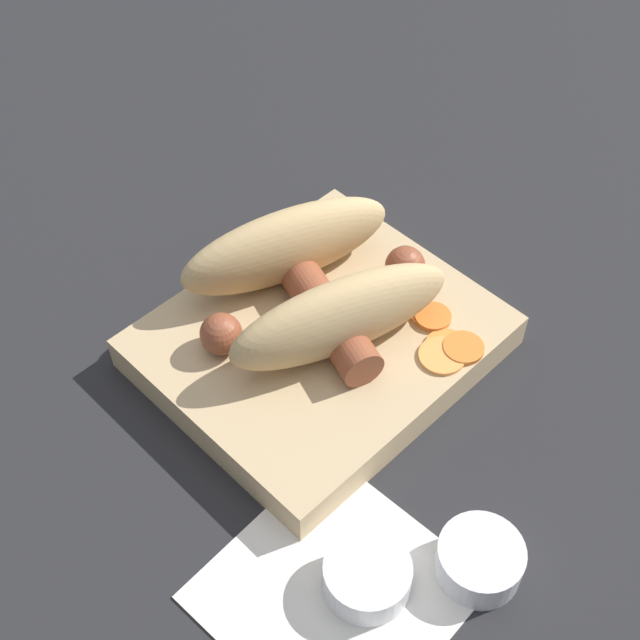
# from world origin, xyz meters

# --- Properties ---
(ground_plane) EXTENTS (3.00, 3.00, 0.00)m
(ground_plane) POSITION_xyz_m (0.00, 0.00, 0.00)
(ground_plane) COLOR #232326
(food_tray) EXTENTS (0.22, 0.19, 0.03)m
(food_tray) POSITION_xyz_m (0.00, 0.00, 0.01)
(food_tray) COLOR tan
(food_tray) RESTS_ON ground_plane
(bread_roll) EXTENTS (0.19, 0.16, 0.06)m
(bread_roll) POSITION_xyz_m (0.01, 0.02, 0.06)
(bread_roll) COLOR tan
(bread_roll) RESTS_ON food_tray
(sausage) EXTENTS (0.17, 0.14, 0.03)m
(sausage) POSITION_xyz_m (0.01, 0.01, 0.04)
(sausage) COLOR brown
(sausage) RESTS_ON food_tray
(pickled_veggies) EXTENTS (0.06, 0.07, 0.00)m
(pickled_veggies) POSITION_xyz_m (0.05, -0.07, 0.03)
(pickled_veggies) COLOR orange
(pickled_veggies) RESTS_ON food_tray
(napkin) EXTENTS (0.14, 0.14, 0.00)m
(napkin) POSITION_xyz_m (-0.12, -0.13, 0.00)
(napkin) COLOR white
(napkin) RESTS_ON ground_plane
(condiment_cup_near) EXTENTS (0.05, 0.05, 0.02)m
(condiment_cup_near) POSITION_xyz_m (-0.10, -0.14, 0.01)
(condiment_cup_near) COLOR silver
(condiment_cup_near) RESTS_ON ground_plane
(condiment_cup_far) EXTENTS (0.05, 0.05, 0.02)m
(condiment_cup_far) POSITION_xyz_m (-0.05, -0.18, 0.01)
(condiment_cup_far) COLOR silver
(condiment_cup_far) RESTS_ON ground_plane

